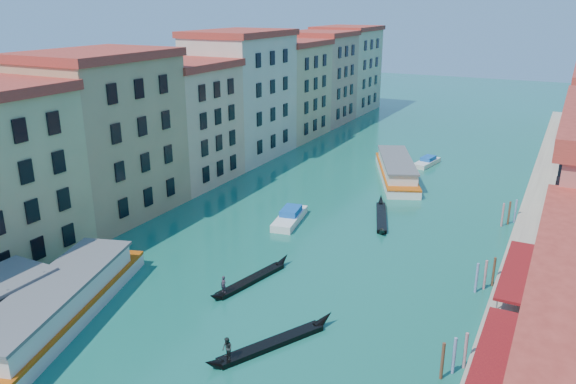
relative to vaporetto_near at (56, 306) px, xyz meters
name	(u,v)px	position (x,y,z in m)	size (l,w,h in m)	color
left_bank_palazzos	(220,105)	(-14.52, 46.69, 8.17)	(12.80, 128.40, 21.00)	beige
quay	(539,206)	(33.48, 47.02, -1.04)	(4.00, 140.00, 1.00)	gray
restaurant_awnings	(496,373)	(33.67, 5.02, 1.45)	(3.20, 44.55, 3.12)	maroon
mooring_poles_right	(462,338)	(30.58, 10.82, -0.24)	(1.44, 54.24, 3.20)	#53311C
vaporetto_near	(56,306)	(0.00, 0.00, 0.00)	(11.80, 23.46, 3.41)	silver
vaporetto_far	(396,169)	(13.13, 52.29, -0.18)	(12.16, 20.42, 3.01)	white
gondola_fore	(251,279)	(10.68, 13.36, -1.16)	(3.27, 11.03, 2.22)	black
gondola_right	(269,342)	(17.37, 4.80, -1.08)	(6.54, 11.04, 2.41)	black
gondola_far	(381,216)	(16.46, 35.01, -1.18)	(4.92, 12.08, 1.77)	black
motorboat_mid	(290,217)	(6.93, 28.92, -0.91)	(3.77, 8.04, 1.60)	white
motorboat_far	(427,162)	(15.56, 61.58, -1.01)	(3.20, 6.77, 1.35)	white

